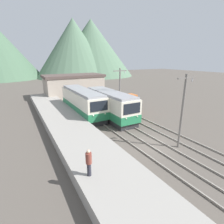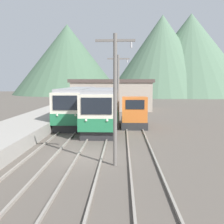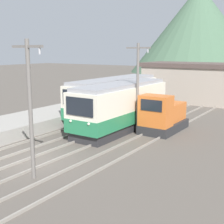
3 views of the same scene
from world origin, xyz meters
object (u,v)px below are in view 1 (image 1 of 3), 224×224
person_on_platform (89,162)px  commuter_train_left (82,103)px  shunting_locomotive (123,105)px  commuter_train_center (110,106)px  catenary_mast_mid (120,91)px  catenary_mast_near (182,109)px

person_on_platform → commuter_train_left: bearing=71.4°
shunting_locomotive → person_on_platform: shunting_locomotive is taller
commuter_train_center → catenary_mast_mid: 2.49m
catenary_mast_near → commuter_train_center: bearing=98.1°
person_on_platform → catenary_mast_mid: bearing=51.1°
commuter_train_left → commuter_train_center: bearing=-49.8°
catenary_mast_near → person_on_platform: catenary_mast_near is taller
shunting_locomotive → person_on_platform: (-10.84, -12.99, 0.74)m
commuter_train_left → person_on_platform: 15.84m
catenary_mast_near → person_on_platform: (-9.35, -1.04, -1.76)m
shunting_locomotive → catenary_mast_near: size_ratio=0.68×
commuter_train_left → catenary_mast_mid: 5.85m
commuter_train_left → person_on_platform: size_ratio=6.54×
catenary_mast_mid → shunting_locomotive: bearing=43.3°
commuter_train_left → shunting_locomotive: (5.80, -2.03, -0.53)m
commuter_train_center → person_on_platform: size_ratio=5.88×
commuter_train_left → catenary_mast_near: 14.75m
shunting_locomotive → catenary_mast_near: 12.29m
commuter_train_center → catenary_mast_near: bearing=-81.9°
commuter_train_center → person_on_platform: 14.09m
commuter_train_center → commuter_train_left: bearing=130.2°
catenary_mast_near → commuter_train_left: bearing=107.1°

